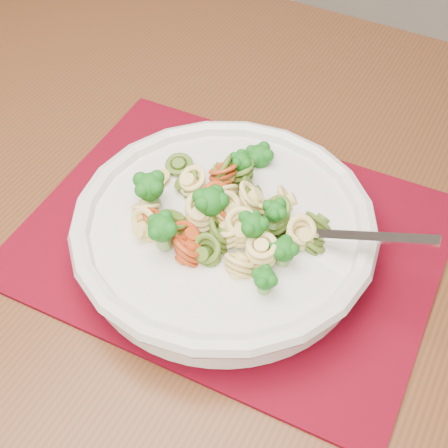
% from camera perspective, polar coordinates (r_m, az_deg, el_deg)
% --- Properties ---
extents(dining_table, '(1.29, 0.84, 0.75)m').
position_cam_1_polar(dining_table, '(0.75, 0.14, -3.65)').
color(dining_table, '#592B19').
rests_on(dining_table, ground).
extents(placemat, '(0.41, 0.32, 0.00)m').
position_cam_1_polar(placemat, '(0.62, 0.73, -1.28)').
color(placemat, '#660413').
rests_on(placemat, dining_table).
extents(pasta_bowl, '(0.29, 0.29, 0.05)m').
position_cam_1_polar(pasta_bowl, '(0.59, -0.00, -0.53)').
color(pasta_bowl, beige).
rests_on(pasta_bowl, placemat).
extents(pasta_broccoli_heap, '(0.24, 0.24, 0.06)m').
position_cam_1_polar(pasta_broccoli_heap, '(0.58, -0.00, 0.40)').
color(pasta_broccoli_heap, '#E0CA6F').
rests_on(pasta_broccoli_heap, pasta_bowl).
extents(fork, '(0.18, 0.04, 0.08)m').
position_cam_1_polar(fork, '(0.57, 5.78, -0.80)').
color(fork, silver).
rests_on(fork, pasta_bowl).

